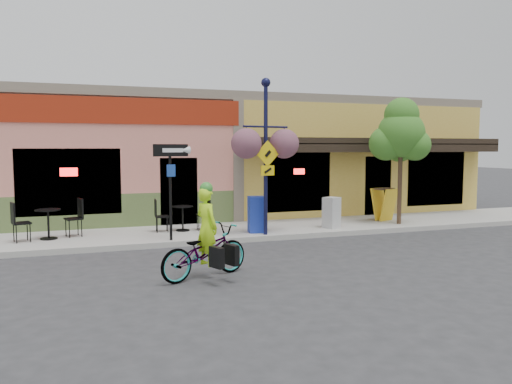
{
  "coord_description": "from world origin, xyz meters",
  "views": [
    {
      "loc": [
        -5.91,
        -12.47,
        2.62
      ],
      "look_at": [
        -1.39,
        0.5,
        1.4
      ],
      "focal_mm": 35.0,
      "sensor_mm": 36.0,
      "label": 1
    }
  ],
  "objects_px": {
    "building": "(232,157)",
    "newspaper_box_blue": "(257,214)",
    "bicycle": "(204,252)",
    "lamp_post": "(266,157)",
    "newspaper_box_grey": "(331,213)",
    "cyclist_rider": "(207,239)",
    "street_tree": "(400,161)",
    "one_way_sign": "(170,193)"
  },
  "relations": [
    {
      "from": "building",
      "to": "newspaper_box_blue",
      "type": "xyz_separation_m",
      "value": [
        -1.14,
        -6.33,
        -1.57
      ]
    },
    {
      "from": "bicycle",
      "to": "lamp_post",
      "type": "distance_m",
      "value": 4.75
    },
    {
      "from": "building",
      "to": "newspaper_box_grey",
      "type": "height_order",
      "value": "building"
    },
    {
      "from": "building",
      "to": "newspaper_box_blue",
      "type": "bearing_deg",
      "value": -100.18
    },
    {
      "from": "bicycle",
      "to": "lamp_post",
      "type": "xyz_separation_m",
      "value": [
        2.62,
        3.52,
        1.83
      ]
    },
    {
      "from": "building",
      "to": "cyclist_rider",
      "type": "distance_m",
      "value": 10.99
    },
    {
      "from": "cyclist_rider",
      "to": "street_tree",
      "type": "height_order",
      "value": "street_tree"
    },
    {
      "from": "newspaper_box_grey",
      "to": "street_tree",
      "type": "xyz_separation_m",
      "value": [
        2.48,
        0.02,
        1.58
      ]
    },
    {
      "from": "lamp_post",
      "to": "one_way_sign",
      "type": "xyz_separation_m",
      "value": [
        -2.7,
        0.02,
        -0.93
      ]
    },
    {
      "from": "lamp_post",
      "to": "street_tree",
      "type": "height_order",
      "value": "lamp_post"
    },
    {
      "from": "bicycle",
      "to": "newspaper_box_blue",
      "type": "distance_m",
      "value": 4.68
    },
    {
      "from": "cyclist_rider",
      "to": "newspaper_box_blue",
      "type": "xyz_separation_m",
      "value": [
        2.45,
        3.95,
        -0.11
      ]
    },
    {
      "from": "one_way_sign",
      "to": "newspaper_box_grey",
      "type": "distance_m",
      "value": 5.11
    },
    {
      "from": "building",
      "to": "street_tree",
      "type": "bearing_deg",
      "value": -59.07
    },
    {
      "from": "building",
      "to": "one_way_sign",
      "type": "bearing_deg",
      "value": -118.87
    },
    {
      "from": "cyclist_rider",
      "to": "newspaper_box_grey",
      "type": "xyz_separation_m",
      "value": [
        4.89,
        3.95,
        -0.16
      ]
    },
    {
      "from": "cyclist_rider",
      "to": "newspaper_box_grey",
      "type": "bearing_deg",
      "value": -73.35
    },
    {
      "from": "one_way_sign",
      "to": "building",
      "type": "bearing_deg",
      "value": 46.81
    },
    {
      "from": "building",
      "to": "lamp_post",
      "type": "bearing_deg",
      "value": -98.57
    },
    {
      "from": "bicycle",
      "to": "street_tree",
      "type": "distance_m",
      "value": 8.58
    },
    {
      "from": "cyclist_rider",
      "to": "building",
      "type": "bearing_deg",
      "value": -41.45
    },
    {
      "from": "cyclist_rider",
      "to": "one_way_sign",
      "type": "xyz_separation_m",
      "value": [
        -0.13,
        3.54,
        0.64
      ]
    },
    {
      "from": "building",
      "to": "lamp_post",
      "type": "height_order",
      "value": "lamp_post"
    },
    {
      "from": "cyclist_rider",
      "to": "street_tree",
      "type": "relative_size",
      "value": 0.38
    },
    {
      "from": "bicycle",
      "to": "cyclist_rider",
      "type": "height_order",
      "value": "cyclist_rider"
    },
    {
      "from": "building",
      "to": "bicycle",
      "type": "height_order",
      "value": "building"
    },
    {
      "from": "bicycle",
      "to": "newspaper_box_blue",
      "type": "height_order",
      "value": "newspaper_box_blue"
    },
    {
      "from": "building",
      "to": "newspaper_box_blue",
      "type": "height_order",
      "value": "building"
    },
    {
      "from": "bicycle",
      "to": "one_way_sign",
      "type": "height_order",
      "value": "one_way_sign"
    },
    {
      "from": "cyclist_rider",
      "to": "lamp_post",
      "type": "distance_m",
      "value": 4.63
    },
    {
      "from": "bicycle",
      "to": "street_tree",
      "type": "xyz_separation_m",
      "value": [
        7.42,
        3.97,
        1.67
      ]
    },
    {
      "from": "cyclist_rider",
      "to": "newspaper_box_blue",
      "type": "bearing_deg",
      "value": -54.01
    },
    {
      "from": "newspaper_box_blue",
      "to": "newspaper_box_grey",
      "type": "xyz_separation_m",
      "value": [
        2.44,
        -0.01,
        -0.05
      ]
    },
    {
      "from": "bicycle",
      "to": "newspaper_box_grey",
      "type": "height_order",
      "value": "newspaper_box_grey"
    },
    {
      "from": "newspaper_box_grey",
      "to": "street_tree",
      "type": "relative_size",
      "value": 0.23
    },
    {
      "from": "one_way_sign",
      "to": "street_tree",
      "type": "xyz_separation_m",
      "value": [
        7.5,
        0.43,
        0.78
      ]
    },
    {
      "from": "lamp_post",
      "to": "building",
      "type": "bearing_deg",
      "value": 72.78
    },
    {
      "from": "street_tree",
      "to": "newspaper_box_blue",
      "type": "bearing_deg",
      "value": -179.8
    },
    {
      "from": "cyclist_rider",
      "to": "street_tree",
      "type": "distance_m",
      "value": 8.49
    },
    {
      "from": "bicycle",
      "to": "newspaper_box_grey",
      "type": "xyz_separation_m",
      "value": [
        4.94,
        3.95,
        0.09
      ]
    },
    {
      "from": "one_way_sign",
      "to": "newspaper_box_grey",
      "type": "height_order",
      "value": "one_way_sign"
    },
    {
      "from": "one_way_sign",
      "to": "street_tree",
      "type": "bearing_deg",
      "value": -11.05
    }
  ]
}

